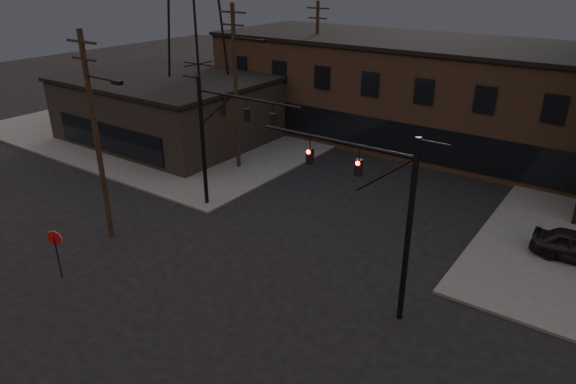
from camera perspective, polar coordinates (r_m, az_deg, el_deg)
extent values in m
plane|color=black|center=(22.71, -8.27, -13.48)|extent=(140.00, 140.00, 0.00)
cube|color=#474744|center=(51.08, -9.52, 8.09)|extent=(30.00, 30.00, 0.15)
cube|color=brown|center=(43.79, 17.61, 9.99)|extent=(40.00, 12.00, 8.00)
cube|color=black|center=(45.09, -13.25, 8.88)|extent=(16.00, 12.00, 5.00)
cylinder|color=black|center=(20.76, 13.21, -4.63)|extent=(0.24, 0.24, 8.00)
cylinder|color=black|center=(20.89, 5.18, 5.69)|extent=(7.00, 0.14, 0.14)
cube|color=#FF140C|center=(20.67, 7.87, 2.70)|extent=(0.28, 0.22, 0.70)
cube|color=#FF140C|center=(21.76, 2.44, 4.01)|extent=(0.28, 0.22, 0.70)
cylinder|color=black|center=(30.99, -9.44, 5.33)|extent=(0.24, 0.24, 8.00)
cylinder|color=black|center=(27.83, -4.63, 10.32)|extent=(7.00, 0.14, 0.14)
cube|color=black|center=(29.17, -7.25, 9.01)|extent=(0.28, 0.22, 0.70)
cube|color=black|center=(28.05, -4.57, 8.53)|extent=(0.28, 0.22, 0.70)
cube|color=black|center=(27.00, -1.68, 7.98)|extent=(0.28, 0.22, 0.70)
cylinder|color=black|center=(26.66, -24.20, -6.62)|extent=(0.06, 0.06, 2.20)
cylinder|color=maroon|center=(26.21, -24.53, -4.71)|extent=(0.72, 0.33, 0.76)
cylinder|color=black|center=(28.04, -20.47, 5.37)|extent=(0.28, 0.28, 11.00)
cube|color=black|center=(27.02, -21.99, 15.24)|extent=(2.20, 0.12, 0.12)
cube|color=black|center=(27.12, -21.73, 13.59)|extent=(1.80, 0.12, 0.12)
cube|color=black|center=(25.41, -18.46, 11.48)|extent=(0.60, 0.25, 0.18)
cylinder|color=black|center=(36.40, -5.82, 11.16)|extent=(0.28, 0.28, 11.50)
cube|color=black|center=(35.63, -6.18, 19.26)|extent=(2.20, 0.12, 0.12)
cube|color=black|center=(35.70, -6.12, 17.98)|extent=(1.80, 0.12, 0.12)
cube|color=black|center=(34.34, -3.04, 16.42)|extent=(0.60, 0.25, 0.18)
cylinder|color=black|center=(46.49, 3.19, 13.69)|extent=(0.28, 0.28, 11.00)
cube|color=black|center=(45.88, 3.34, 19.73)|extent=(2.20, 0.12, 0.12)
cube|color=black|center=(45.95, 3.31, 18.73)|extent=(1.80, 0.12, 0.12)
imported|color=black|center=(42.49, 16.57, 5.22)|extent=(2.57, 5.16, 1.62)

